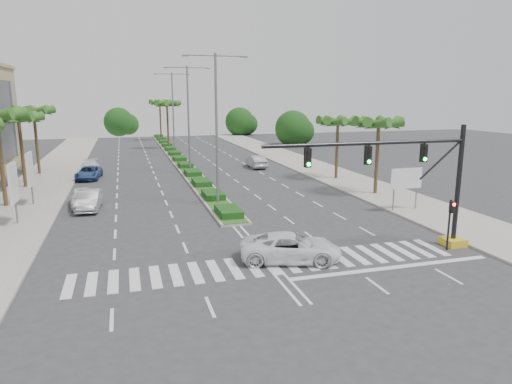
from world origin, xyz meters
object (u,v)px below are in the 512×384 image
car_parked_c (89,173)px  car_parked_d (90,167)px  car_crossing (291,247)px  car_parked_a (82,197)px  car_parked_b (89,200)px  car_right (256,161)px

car_parked_c → car_parked_d: (-0.11, 3.71, 0.05)m
car_parked_d → car_crossing: car_crossing is taller
car_parked_a → car_parked_c: car_parked_a is taller
car_parked_c → car_crossing: (12.17, -29.22, 0.07)m
car_parked_b → car_parked_d: car_parked_b is taller
car_parked_a → car_crossing: bearing=-59.2°
car_parked_c → car_crossing: size_ratio=0.90×
car_parked_d → car_right: bearing=-4.7°
car_parked_a → car_crossing: (11.88, -16.31, 0.01)m
car_parked_a → car_crossing: 20.18m
car_crossing → car_right: (7.26, 31.82, 0.01)m
car_parked_d → car_crossing: size_ratio=0.92×
car_parked_d → car_crossing: bearing=-71.0°
car_parked_c → car_right: 19.60m
car_crossing → car_parked_d: bearing=37.4°
car_parked_b → car_crossing: car_parked_b is taller
car_parked_a → car_parked_b: bearing=-67.7°
car_crossing → car_right: 32.64m
car_parked_a → car_right: 24.63m
car_parked_c → car_crossing: bearing=-61.0°
car_parked_a → car_parked_b: car_parked_b is taller
car_crossing → car_parked_b: bearing=53.7°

